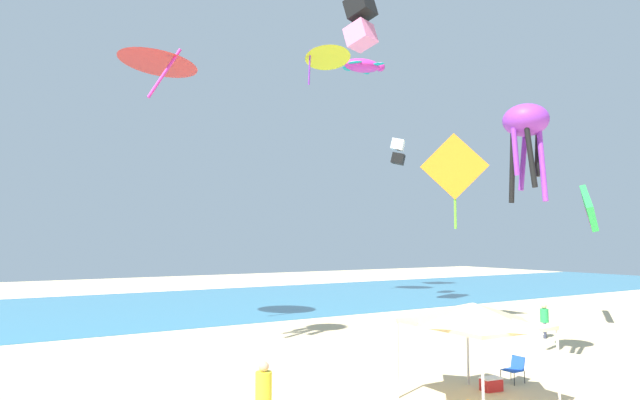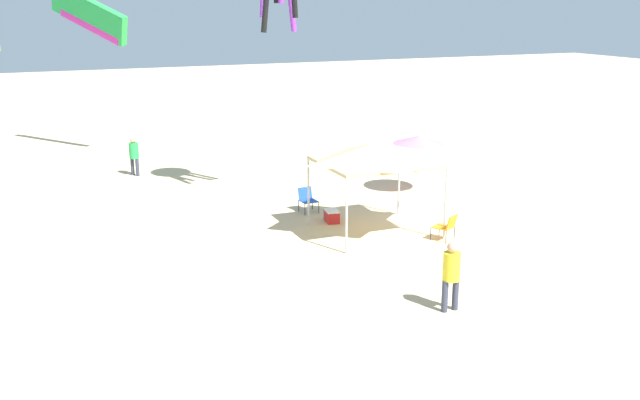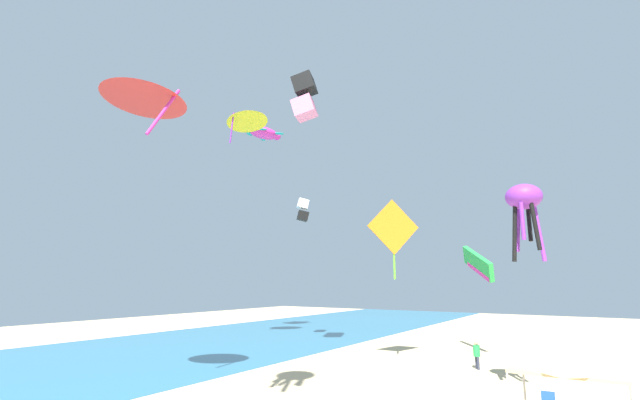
{
  "view_description": "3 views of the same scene",
  "coord_description": "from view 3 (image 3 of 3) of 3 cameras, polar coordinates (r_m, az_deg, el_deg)",
  "views": [
    {
      "loc": [
        -11.48,
        -8.46,
        4.6
      ],
      "look_at": [
        2.71,
        15.11,
        6.71
      ],
      "focal_mm": 29.69,
      "sensor_mm": 36.0,
      "label": 1
    },
    {
      "loc": [
        -19.07,
        12.46,
        7.0
      ],
      "look_at": [
        -1.07,
        4.63,
        1.59
      ],
      "focal_mm": 40.82,
      "sensor_mm": 36.0,
      "label": 2
    },
    {
      "loc": [
        -16.96,
        1.03,
        5.04
      ],
      "look_at": [
        2.71,
        13.71,
        9.5
      ],
      "focal_mm": 24.33,
      "sensor_mm": 36.0,
      "label": 3
    }
  ],
  "objects": [
    {
      "name": "kite_delta_red",
      "position": [
        23.8,
        -21.96,
        12.88
      ],
      "size": [
        4.45,
        4.4,
        3.35
      ],
      "rotation": [
        0.0,
        0.0,
        1.5
      ],
      "color": "red"
    },
    {
      "name": "person_far_stroller",
      "position": [
        28.82,
        19.91,
        -18.35
      ],
      "size": [
        0.38,
        0.38,
        1.6
      ],
      "rotation": [
        0.0,
        0.0,
        0.59
      ],
      "color": "#33384C",
      "rests_on": "ground"
    },
    {
      "name": "kite_box_black",
      "position": [
        32.88,
        -2.06,
        13.41
      ],
      "size": [
        2.02,
        2.21,
        3.51
      ],
      "rotation": [
        0.0,
        0.0,
        3.5
      ],
      "color": "black"
    },
    {
      "name": "canopy_tent",
      "position": [
        17.25,
        29.8,
        -17.87
      ],
      "size": [
        2.98,
        3.37,
        2.84
      ],
      "rotation": [
        0.0,
        0.0,
        -0.01
      ],
      "color": "#B7B7BC",
      "rests_on": "ground"
    },
    {
      "name": "ocean_strip",
      "position": [
        33.52,
        -27.57,
        -18.25
      ],
      "size": [
        120.0,
        21.13,
        0.02
      ],
      "primitive_type": "cube",
      "color": "teal",
      "rests_on": "ground"
    },
    {
      "name": "kite_parafoil_green",
      "position": [
        33.7,
        20.04,
        -7.85
      ],
      "size": [
        4.07,
        2.83,
        2.82
      ],
      "rotation": [
        0.0,
        0.0,
        3.78
      ],
      "color": "green"
    },
    {
      "name": "kite_box_white",
      "position": [
        39.32,
        -2.27,
        -1.31
      ],
      "size": [
        1.39,
        1.4,
        2.11
      ],
      "rotation": [
        0.0,
        0.0,
        3.88
      ],
      "color": "white"
    },
    {
      "name": "kite_diamond_orange",
      "position": [
        29.26,
        9.61,
        -3.86
      ],
      "size": [
        2.85,
        2.48,
        5.31
      ],
      "rotation": [
        0.0,
        0.0,
        5.52
      ],
      "color": "orange"
    },
    {
      "name": "kite_turtle_magenta",
      "position": [
        44.86,
        -7.37,
        8.72
      ],
      "size": [
        4.03,
        3.6,
        1.68
      ],
      "rotation": [
        0.0,
        0.0,
        6.1
      ],
      "color": "#E02D9E"
    },
    {
      "name": "kite_octopus_purple",
      "position": [
        21.91,
        25.25,
        -0.09
      ],
      "size": [
        1.59,
        1.59,
        3.54
      ],
      "rotation": [
        0.0,
        0.0,
        3.0
      ],
      "color": "purple"
    },
    {
      "name": "kite_delta_yellow",
      "position": [
        39.53,
        -9.6,
        10.5
      ],
      "size": [
        4.44,
        4.48,
        3.28
      ],
      "rotation": [
        0.0,
        0.0,
        6.02
      ],
      "color": "yellow"
    }
  ]
}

